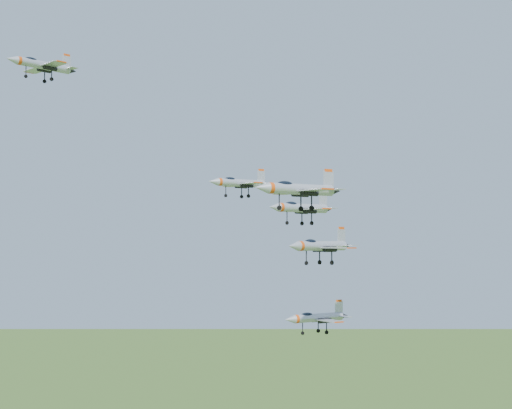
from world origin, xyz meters
TOP-DOWN VIEW (x-y plane):
  - jet_lead at (-21.78, 14.52)m, footprint 11.13×9.31m
  - jet_left_high at (2.60, -0.41)m, footprint 10.60×8.76m
  - jet_right_high at (-4.07, -21.63)m, footprint 12.18×10.12m
  - jet_left_low at (20.40, 6.60)m, footprint 13.95×11.44m
  - jet_right_low at (12.38, -7.08)m, footprint 13.40×11.13m
  - jet_trail at (19.62, 1.89)m, footprint 12.64×10.49m

SIDE VIEW (x-z plane):
  - jet_trail at x=19.62m, z-range 108.95..112.33m
  - jet_right_low at x=12.38m, z-range 120.54..124.12m
  - jet_left_low at x=20.40m, z-range 126.76..130.50m
  - jet_right_high at x=-4.07m, z-range 127.45..130.70m
  - jet_left_high at x=2.60m, z-range 130.13..132.96m
  - jet_lead at x=-21.78m, z-range 146.89..149.87m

